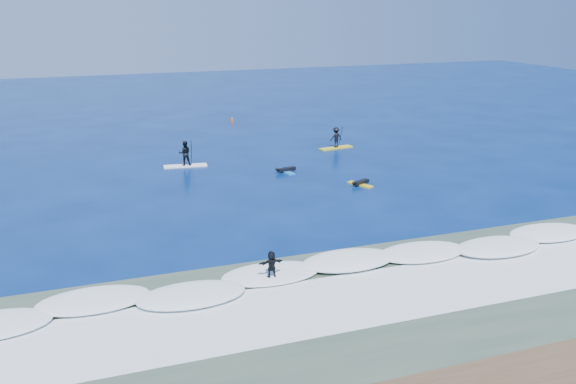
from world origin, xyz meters
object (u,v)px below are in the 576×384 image
object	(u,v)px
sup_paddler_center	(185,156)
prone_paddler_near	(360,183)
sup_paddler_right	(336,139)
marker_buoy	(232,120)
wave_surfer	(272,266)
prone_paddler_far	(285,170)

from	to	relation	value
sup_paddler_center	prone_paddler_near	bearing A→B (deg)	-35.05
sup_paddler_right	marker_buoy	bearing A→B (deg)	99.98
sup_paddler_right	prone_paddler_near	world-z (taller)	sup_paddler_right
wave_surfer	prone_paddler_near	bearing A→B (deg)	48.10
prone_paddler_far	marker_buoy	size ratio (longest dim) A/B	3.45
sup_paddler_right	prone_paddler_far	xyz separation A→B (m)	(-6.88, -6.04, -0.69)
prone_paddler_near	wave_surfer	distance (m)	17.06
sup_paddler_center	prone_paddler_far	world-z (taller)	sup_paddler_center
prone_paddler_far	sup_paddler_center	bearing A→B (deg)	47.55
sup_paddler_center	sup_paddler_right	distance (m)	13.69
prone_paddler_near	sup_paddler_center	bearing A→B (deg)	25.16
marker_buoy	sup_paddler_right	bearing A→B (deg)	-70.91
wave_surfer	marker_buoy	distance (m)	40.19
sup_paddler_center	prone_paddler_far	distance (m)	8.00
sup_paddler_right	prone_paddler_far	world-z (taller)	sup_paddler_right
sup_paddler_right	prone_paddler_far	size ratio (longest dim) A/B	1.46
wave_surfer	marker_buoy	xyz separation A→B (m)	(9.03, 39.16, -0.50)
sup_paddler_center	marker_buoy	world-z (taller)	sup_paddler_center
wave_surfer	sup_paddler_center	bearing A→B (deg)	86.70
sup_paddler_right	prone_paddler_far	bearing A→B (deg)	-147.86
prone_paddler_near	wave_surfer	size ratio (longest dim) A/B	1.08
sup_paddler_center	wave_surfer	distance (m)	22.48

